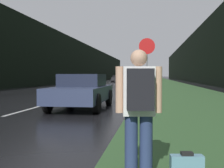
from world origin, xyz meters
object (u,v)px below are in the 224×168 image
Objects in this scene: car_passing_near at (82,91)px; car_passing_far at (134,79)px; stop_sign at (147,62)px; car_oncoming at (117,78)px; suitcase at (187,168)px; hitchhiker_with_backpack at (139,107)px.

car_passing_far is (-0.00, 31.97, 0.10)m from car_passing_near.
stop_sign reaches higher than car_oncoming.
suitcase is (0.65, -9.89, -1.74)m from stop_sign.
car_oncoming is (-6.40, 50.50, -0.23)m from hitchhiker_with_backpack.
car_passing_near is at bearing -84.90° from car_oncoming.
car_passing_near is 0.95× the size of car_passing_far.
car_passing_near is at bearing -133.13° from stop_sign.
stop_sign is 10.06m from hitchhiker_with_backpack.
car_passing_far is at bearing 86.42° from hitchhiker_with_backpack.
car_passing_near reaches higher than suitcase.
car_oncoming is (-3.85, 43.13, -0.00)m from car_passing_near.
stop_sign reaches higher than suitcase.
suitcase is 0.09× the size of car_passing_far.
hitchhiker_with_backpack is 39.42m from car_passing_far.
car_oncoming is at bearing 98.88° from stop_sign.
stop_sign is 1.90× the size of hitchhiker_with_backpack.
stop_sign reaches higher than car_passing_near.
suitcase is at bearing -86.26° from stop_sign.
suitcase is (0.57, 0.12, -0.75)m from hitchhiker_with_backpack.
car_oncoming reaches higher than suitcase.
car_passing_near is 31.97m from car_passing_far.
suitcase is at bearing -82.12° from car_oncoming.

